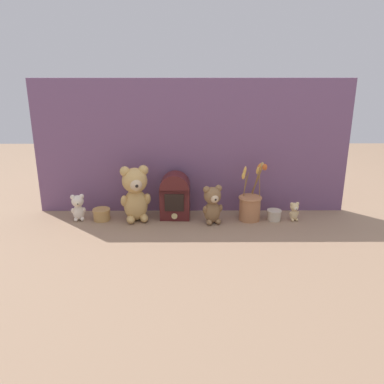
{
  "coord_description": "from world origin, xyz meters",
  "views": [
    {
      "loc": [
        -0.01,
        -1.98,
        0.83
      ],
      "look_at": [
        0.0,
        0.02,
        0.16
      ],
      "focal_mm": 38.0,
      "sensor_mm": 36.0,
      "label": 1
    }
  ],
  "objects_px": {
    "teddy_bear_medium": "(212,204)",
    "decorative_tin_tall": "(274,215)",
    "teddy_bear_tiny": "(294,211)",
    "decorative_tin_short": "(102,214)",
    "teddy_bear_small": "(78,207)",
    "teddy_bear_large": "(135,193)",
    "vintage_radio": "(175,195)",
    "flower_vase": "(250,204)"
  },
  "relations": [
    {
      "from": "teddy_bear_medium",
      "to": "decorative_tin_tall",
      "type": "xyz_separation_m",
      "value": [
        0.33,
        0.04,
        -0.08
      ]
    },
    {
      "from": "teddy_bear_tiny",
      "to": "decorative_tin_short",
      "type": "xyz_separation_m",
      "value": [
        -1.02,
        0.01,
        -0.02
      ]
    },
    {
      "from": "teddy_bear_small",
      "to": "teddy_bear_medium",
      "type": "bearing_deg",
      "value": -3.35
    },
    {
      "from": "teddy_bear_large",
      "to": "teddy_bear_medium",
      "type": "height_order",
      "value": "teddy_bear_large"
    },
    {
      "from": "teddy_bear_tiny",
      "to": "teddy_bear_medium",
      "type": "bearing_deg",
      "value": -175.93
    },
    {
      "from": "teddy_bear_small",
      "to": "vintage_radio",
      "type": "xyz_separation_m",
      "value": [
        0.51,
        0.03,
        0.05
      ]
    },
    {
      "from": "teddy_bear_small",
      "to": "flower_vase",
      "type": "bearing_deg",
      "value": 0.18
    },
    {
      "from": "vintage_radio",
      "to": "teddy_bear_medium",
      "type": "bearing_deg",
      "value": -20.49
    },
    {
      "from": "teddy_bear_large",
      "to": "teddy_bear_tiny",
      "type": "distance_m",
      "value": 0.84
    },
    {
      "from": "teddy_bear_medium",
      "to": "vintage_radio",
      "type": "height_order",
      "value": "vintage_radio"
    },
    {
      "from": "teddy_bear_large",
      "to": "decorative_tin_short",
      "type": "distance_m",
      "value": 0.22
    },
    {
      "from": "teddy_bear_small",
      "to": "flower_vase",
      "type": "height_order",
      "value": "flower_vase"
    },
    {
      "from": "vintage_radio",
      "to": "decorative_tin_tall",
      "type": "height_order",
      "value": "vintage_radio"
    },
    {
      "from": "decorative_tin_short",
      "to": "teddy_bear_small",
      "type": "bearing_deg",
      "value": 179.79
    },
    {
      "from": "decorative_tin_tall",
      "to": "decorative_tin_short",
      "type": "height_order",
      "value": "decorative_tin_short"
    },
    {
      "from": "teddy_bear_small",
      "to": "vintage_radio",
      "type": "distance_m",
      "value": 0.52
    },
    {
      "from": "teddy_bear_medium",
      "to": "teddy_bear_small",
      "type": "distance_m",
      "value": 0.71
    },
    {
      "from": "teddy_bear_large",
      "to": "teddy_bear_medium",
      "type": "bearing_deg",
      "value": -5.15
    },
    {
      "from": "flower_vase",
      "to": "decorative_tin_tall",
      "type": "relative_size",
      "value": 4.15
    },
    {
      "from": "flower_vase",
      "to": "teddy_bear_medium",
      "type": "bearing_deg",
      "value": -167.71
    },
    {
      "from": "teddy_bear_medium",
      "to": "flower_vase",
      "type": "distance_m",
      "value": 0.21
    },
    {
      "from": "vintage_radio",
      "to": "decorative_tin_tall",
      "type": "bearing_deg",
      "value": -4.02
    },
    {
      "from": "teddy_bear_tiny",
      "to": "vintage_radio",
      "type": "bearing_deg",
      "value": 176.17
    },
    {
      "from": "teddy_bear_medium",
      "to": "vintage_radio",
      "type": "bearing_deg",
      "value": 159.51
    },
    {
      "from": "teddy_bear_tiny",
      "to": "teddy_bear_small",
      "type": "bearing_deg",
      "value": 179.47
    },
    {
      "from": "teddy_bear_small",
      "to": "vintage_radio",
      "type": "bearing_deg",
      "value": 3.56
    },
    {
      "from": "teddy_bear_large",
      "to": "vintage_radio",
      "type": "xyz_separation_m",
      "value": [
        0.21,
        0.04,
        -0.03
      ]
    },
    {
      "from": "teddy_bear_large",
      "to": "flower_vase",
      "type": "bearing_deg",
      "value": 0.77
    },
    {
      "from": "vintage_radio",
      "to": "decorative_tin_short",
      "type": "distance_m",
      "value": 0.4
    },
    {
      "from": "vintage_radio",
      "to": "teddy_bear_small",
      "type": "bearing_deg",
      "value": -176.44
    },
    {
      "from": "teddy_bear_large",
      "to": "flower_vase",
      "type": "height_order",
      "value": "flower_vase"
    },
    {
      "from": "teddy_bear_medium",
      "to": "teddy_bear_tiny",
      "type": "relative_size",
      "value": 1.99
    },
    {
      "from": "decorative_tin_tall",
      "to": "decorative_tin_short",
      "type": "relative_size",
      "value": 0.83
    },
    {
      "from": "teddy_bear_large",
      "to": "teddy_bear_small",
      "type": "relative_size",
      "value": 2.09
    },
    {
      "from": "teddy_bear_small",
      "to": "teddy_bear_tiny",
      "type": "distance_m",
      "value": 1.14
    },
    {
      "from": "teddy_bear_medium",
      "to": "decorative_tin_short",
      "type": "xyz_separation_m",
      "value": [
        -0.59,
        0.04,
        -0.07
      ]
    },
    {
      "from": "vintage_radio",
      "to": "decorative_tin_short",
      "type": "relative_size",
      "value": 2.7
    },
    {
      "from": "teddy_bear_large",
      "to": "decorative_tin_tall",
      "type": "height_order",
      "value": "teddy_bear_large"
    },
    {
      "from": "teddy_bear_medium",
      "to": "decorative_tin_tall",
      "type": "distance_m",
      "value": 0.34
    },
    {
      "from": "vintage_radio",
      "to": "decorative_tin_tall",
      "type": "relative_size",
      "value": 3.25
    },
    {
      "from": "teddy_bear_large",
      "to": "decorative_tin_short",
      "type": "bearing_deg",
      "value": 178.5
    },
    {
      "from": "flower_vase",
      "to": "decorative_tin_tall",
      "type": "distance_m",
      "value": 0.14
    }
  ]
}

